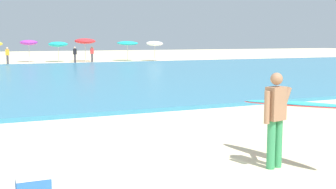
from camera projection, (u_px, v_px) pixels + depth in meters
The scene contains 12 objects.
ground_plane at pixel (117, 181), 7.18m from camera, with size 160.00×160.00×0.00m, color beige.
sea at pixel (16, 78), 25.30m from camera, with size 120.00×28.00×0.14m, color teal.
surfer_with_board at pixel (285, 110), 7.91m from camera, with size 1.20×2.54×1.73m.
beach_umbrella_4 at pixel (29, 43), 43.80m from camera, with size 1.74×1.74×2.24m.
beach_umbrella_5 at pixel (58, 44), 44.44m from camera, with size 1.98×1.99×2.08m.
beach_umbrella_6 at pixel (85, 41), 45.07m from camera, with size 2.16×2.19×2.44m.
beach_umbrella_7 at pixel (128, 43), 46.82m from camera, with size 2.28×2.30×2.16m.
beach_umbrella_8 at pixel (155, 43), 46.51m from camera, with size 1.81×1.84×2.15m.
beachgoer_near_row_left at pixel (75, 54), 42.29m from camera, with size 0.32×0.20×1.58m.
beachgoer_near_row_mid at pixel (92, 54), 44.10m from camera, with size 0.32×0.20×1.58m.
beachgoer_near_row_right at pixel (7, 55), 40.01m from camera, with size 0.32×0.20×1.58m.
cooler_box at pixel (33, 186), 6.34m from camera, with size 0.49×0.35×0.37m.
Camera 1 is at (-2.01, -6.70, 2.32)m, focal length 46.61 mm.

